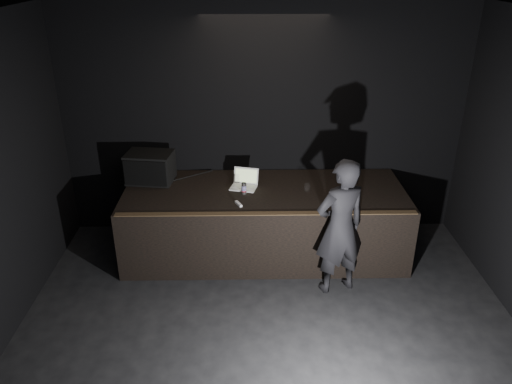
{
  "coord_description": "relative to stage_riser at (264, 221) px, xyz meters",
  "views": [
    {
      "loc": [
        -0.23,
        -3.68,
        4.03
      ],
      "look_at": [
        -0.13,
        2.3,
        1.18
      ],
      "focal_mm": 35.0,
      "sensor_mm": 36.0,
      "label": 1
    }
  ],
  "objects": [
    {
      "name": "wii_remote",
      "position": [
        -0.37,
        -0.45,
        0.52
      ],
      "size": [
        0.11,
        0.16,
        0.03
      ],
      "primitive_type": "cube",
      "rotation": [
        0.0,
        0.0,
        0.46
      ],
      "color": "white",
      "rests_on": "stage_riser"
    },
    {
      "name": "laptop",
      "position": [
        -0.29,
        0.14,
        0.56
      ],
      "size": [
        0.43,
        0.4,
        0.25
      ],
      "rotation": [
        0.0,
        0.0,
        -0.25
      ],
      "color": "silver",
      "rests_on": "stage_riser"
    },
    {
      "name": "stage_riser",
      "position": [
        0.0,
        0.0,
        0.0
      ],
      "size": [
        4.0,
        1.5,
        1.0
      ],
      "primitive_type": "cube",
      "color": "black",
      "rests_on": "ground"
    },
    {
      "name": "stage_monitor",
      "position": [
        -1.67,
        0.35,
        0.72
      ],
      "size": [
        0.71,
        0.56,
        0.44
      ],
      "rotation": [
        0.0,
        0.0,
        -0.13
      ],
      "color": "black",
      "rests_on": "stage_riser"
    },
    {
      "name": "cable",
      "position": [
        -1.19,
        0.44,
        0.51
      ],
      "size": [
        0.83,
        0.57,
        0.02
      ],
      "primitive_type": "cylinder",
      "rotation": [
        0.0,
        1.57,
        0.59
      ],
      "color": "black",
      "rests_on": "stage_riser"
    },
    {
      "name": "riser_lip",
      "position": [
        0.0,
        -0.71,
        0.51
      ],
      "size": [
        3.92,
        0.1,
        0.01
      ],
      "primitive_type": "cube",
      "color": "brown",
      "rests_on": "stage_riser"
    },
    {
      "name": "plastic_cup",
      "position": [
        0.6,
        -0.02,
        0.55
      ],
      "size": [
        0.08,
        0.08,
        0.11
      ],
      "primitive_type": "cylinder",
      "color": "white",
      "rests_on": "stage_riser"
    },
    {
      "name": "beer_can",
      "position": [
        -0.29,
        -0.11,
        0.58
      ],
      "size": [
        0.07,
        0.07,
        0.16
      ],
      "color": "silver",
      "rests_on": "stage_riser"
    },
    {
      "name": "person",
      "position": [
        0.92,
        -0.95,
        0.43
      ],
      "size": [
        0.78,
        0.64,
        1.85
      ],
      "primitive_type": "imported",
      "rotation": [
        0.0,
        0.0,
        3.48
      ],
      "color": "black",
      "rests_on": "ground"
    },
    {
      "name": "room_walls",
      "position": [
        0.0,
        -2.73,
        1.52
      ],
      "size": [
        6.1,
        7.1,
        3.52
      ],
      "color": "black",
      "rests_on": "ground"
    }
  ]
}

